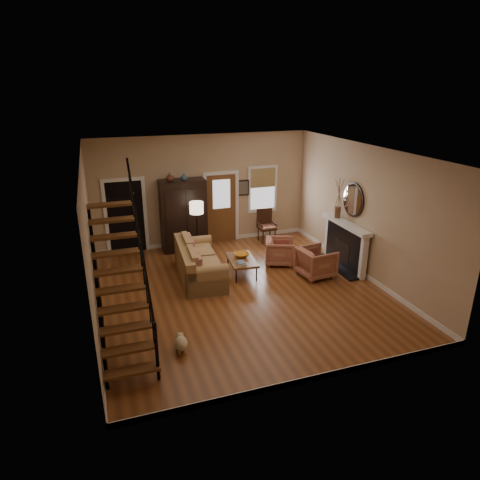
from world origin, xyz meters
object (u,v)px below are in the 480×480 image
object	(u,v)px
armoire	(183,215)
sofa	(200,262)
armchair_left	(316,262)
side_chair	(267,226)
armchair_right	(280,251)
floor_lamp	(197,231)
coffee_table	(242,266)

from	to	relation	value
armoire	sofa	xyz separation A→B (m)	(-0.05, -2.08, -0.62)
sofa	armoire	bearing A→B (deg)	92.60
armchair_left	side_chair	xyz separation A→B (m)	(-0.23, 2.76, 0.13)
armchair_right	floor_lamp	xyz separation A→B (m)	(-2.04, 1.07, 0.47)
sofa	coffee_table	world-z (taller)	sofa
sofa	coffee_table	size ratio (longest dim) A/B	2.05
side_chair	coffee_table	bearing A→B (deg)	-126.83
coffee_table	armchair_right	bearing A→B (deg)	14.85
floor_lamp	coffee_table	bearing A→B (deg)	-59.39
armoire	coffee_table	bearing A→B (deg)	-65.49
coffee_table	armchair_left	size ratio (longest dim) A/B	1.34
coffee_table	side_chair	xyz separation A→B (m)	(1.53, 2.04, 0.30)
armchair_right	floor_lamp	world-z (taller)	floor_lamp
armoire	armchair_left	xyz separation A→B (m)	(2.78, -2.96, -0.67)
armchair_left	side_chair	world-z (taller)	side_chair
side_chair	armchair_right	bearing A→B (deg)	-100.32
sofa	armchair_left	distance (m)	2.97
sofa	armchair_left	xyz separation A→B (m)	(2.83, -0.88, -0.05)
armoire	side_chair	xyz separation A→B (m)	(2.55, -0.20, -0.54)
sofa	side_chair	xyz separation A→B (m)	(2.60, 1.88, 0.08)
armoire	armchair_left	distance (m)	4.12
sofa	armchair_left	bearing A→B (deg)	-13.41
side_chair	floor_lamp	bearing A→B (deg)	-164.47
armchair_right	floor_lamp	distance (m)	2.35
armchair_right	side_chair	size ratio (longest dim) A/B	0.76
armchair_right	armoire	bearing A→B (deg)	72.06
sofa	floor_lamp	bearing A→B (deg)	82.44
coffee_table	side_chair	size ratio (longest dim) A/B	1.10
armchair_right	floor_lamp	bearing A→B (deg)	85.05
armchair_left	armchair_right	size ratio (longest dim) A/B	1.08
sofa	armchair_right	world-z (taller)	sofa
armoire	armchair_right	bearing A→B (deg)	-40.62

